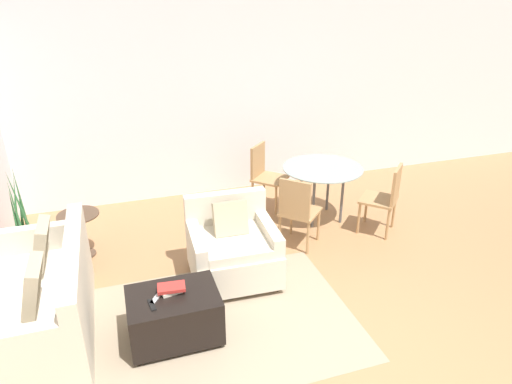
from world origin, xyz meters
TOP-DOWN VIEW (x-y plane):
  - ground_plane at (0.00, 0.00)m, footprint 20.00×20.00m
  - wall_back at (0.00, 3.94)m, footprint 12.00×0.06m
  - area_rug at (-0.93, 0.93)m, footprint 2.59×1.83m
  - couch at (-2.41, 1.28)m, footprint 0.92×1.71m
  - armchair at (-0.56, 1.62)m, footprint 0.92×0.87m
  - ottoman at (-1.30, 0.87)m, footprint 0.79×0.56m
  - book_stack at (-1.30, 0.92)m, footprint 0.25×0.17m
  - tv_remote_primary at (-1.44, 0.87)m, footprint 0.12×0.15m
  - tv_remote_secondary at (-1.48, 0.79)m, footprint 0.06×0.16m
  - potted_plant at (-2.67, 2.50)m, footprint 0.35×0.35m
  - side_table at (-2.11, 2.58)m, footprint 0.46×0.46m
  - dining_table at (0.92, 2.58)m, footprint 1.05×1.05m
  - dining_chair_near_left at (0.33, 1.99)m, footprint 0.59×0.59m
  - dining_chair_near_right at (1.52, 1.99)m, footprint 0.59×0.59m
  - dining_chair_far_left at (0.33, 3.18)m, footprint 0.59×0.59m

SIDE VIEW (x-z plane):
  - ground_plane at x=0.00m, z-range 0.00..0.00m
  - area_rug at x=-0.93m, z-range 0.00..0.01m
  - ottoman at x=-1.30m, z-range 0.02..0.48m
  - potted_plant at x=-2.67m, z-range -0.35..0.88m
  - couch at x=-2.41m, z-range -0.15..0.78m
  - armchair at x=-0.56m, z-range -0.08..0.78m
  - side_table at x=-2.11m, z-range 0.11..0.65m
  - tv_remote_primary at x=-1.44m, z-range 0.46..0.47m
  - tv_remote_secondary at x=-1.48m, z-range 0.46..0.47m
  - book_stack at x=-1.30m, z-range 0.46..0.53m
  - dining_chair_near_left at x=0.33m, z-range 0.07..0.97m
  - dining_chair_near_right at x=1.52m, z-range 0.07..0.97m
  - dining_chair_far_left at x=0.33m, z-range 0.07..0.97m
  - dining_table at x=0.92m, z-range 0.28..1.02m
  - wall_back at x=0.00m, z-range 0.00..2.75m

